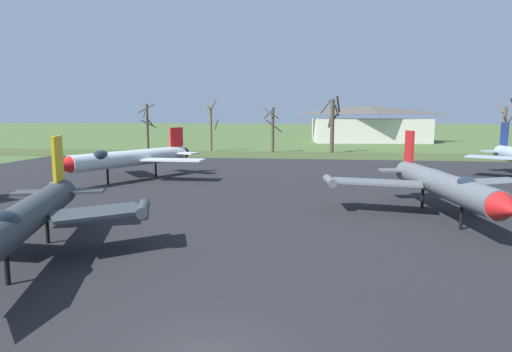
{
  "coord_description": "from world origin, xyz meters",
  "views": [
    {
      "loc": [
        2.56,
        -10.04,
        6.14
      ],
      "look_at": [
        -1.41,
        19.43,
        1.96
      ],
      "focal_mm": 30.63,
      "sensor_mm": 36.0,
      "label": 1
    }
  ],
  "objects_px": {
    "jet_fighter_front_right": "(442,184)",
    "info_placard_rear_left": "(53,187)",
    "visitor_building": "(369,124)",
    "jet_fighter_front_left": "(24,217)",
    "jet_fighter_rear_left": "(130,158)"
  },
  "relations": [
    {
      "from": "jet_fighter_front_left",
      "to": "info_placard_rear_left",
      "type": "distance_m",
      "value": 17.37
    },
    {
      "from": "jet_fighter_front_right",
      "to": "visitor_building",
      "type": "bearing_deg",
      "value": 86.45
    },
    {
      "from": "visitor_building",
      "to": "jet_fighter_front_right",
      "type": "bearing_deg",
      "value": -93.55
    },
    {
      "from": "jet_fighter_front_left",
      "to": "jet_fighter_rear_left",
      "type": "xyz_separation_m",
      "value": [
        -5.38,
        22.52,
        0.16
      ]
    },
    {
      "from": "jet_fighter_front_right",
      "to": "jet_fighter_rear_left",
      "type": "distance_m",
      "value": 27.14
    },
    {
      "from": "jet_fighter_front_right",
      "to": "jet_fighter_rear_left",
      "type": "bearing_deg",
      "value": 154.38
    },
    {
      "from": "jet_fighter_rear_left",
      "to": "visitor_building",
      "type": "xyz_separation_m",
      "value": [
        29.22,
        64.69,
        1.83
      ]
    },
    {
      "from": "info_placard_rear_left",
      "to": "visitor_building",
      "type": "xyz_separation_m",
      "value": [
        32.27,
        72.1,
        3.4
      ]
    },
    {
      "from": "jet_fighter_front_left",
      "to": "jet_fighter_rear_left",
      "type": "relative_size",
      "value": 0.97
    },
    {
      "from": "jet_fighter_front_right",
      "to": "jet_fighter_rear_left",
      "type": "height_order",
      "value": "jet_fighter_front_right"
    },
    {
      "from": "jet_fighter_rear_left",
      "to": "info_placard_rear_left",
      "type": "xyz_separation_m",
      "value": [
        -3.05,
        -7.41,
        -1.57
      ]
    },
    {
      "from": "jet_fighter_front_right",
      "to": "info_placard_rear_left",
      "type": "distance_m",
      "value": 27.91
    },
    {
      "from": "jet_fighter_front_right",
      "to": "visitor_building",
      "type": "xyz_separation_m",
      "value": [
        4.75,
        76.43,
        1.91
      ]
    },
    {
      "from": "jet_fighter_rear_left",
      "to": "info_placard_rear_left",
      "type": "bearing_deg",
      "value": -112.41
    },
    {
      "from": "visitor_building",
      "to": "jet_fighter_rear_left",
      "type": "bearing_deg",
      "value": -114.31
    }
  ]
}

